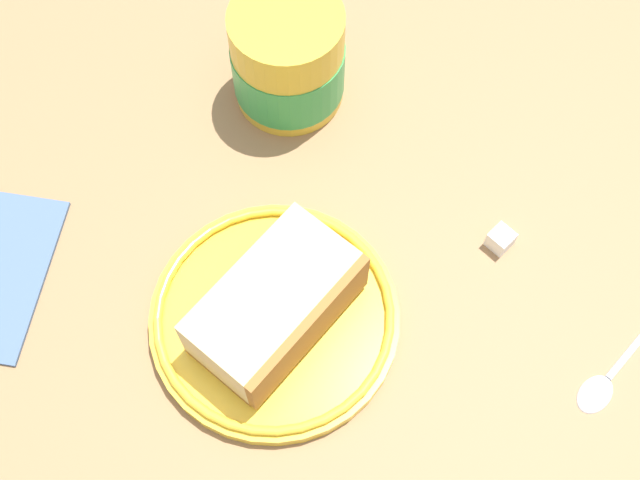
% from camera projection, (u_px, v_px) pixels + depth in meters
% --- Properties ---
extents(ground_plane, '(1.24, 1.24, 0.02)m').
position_uv_depth(ground_plane, '(321.00, 238.00, 0.60)').
color(ground_plane, '#936D47').
extents(small_plate, '(0.17, 0.17, 0.02)m').
position_uv_depth(small_plate, '(275.00, 317.00, 0.55)').
color(small_plate, yellow).
rests_on(small_plate, ground_plane).
extents(cake_slice, '(0.13, 0.12, 0.05)m').
position_uv_depth(cake_slice, '(276.00, 306.00, 0.53)').
color(cake_slice, '#9E662D').
rests_on(cake_slice, small_plate).
extents(tea_mug, '(0.11, 0.08, 0.09)m').
position_uv_depth(tea_mug, '(288.00, 58.00, 0.61)').
color(tea_mug, gold).
rests_on(tea_mug, ground_plane).
extents(teaspoon, '(0.09, 0.09, 0.01)m').
position_uv_depth(teaspoon, '(613.00, 373.00, 0.54)').
color(teaspoon, silver).
rests_on(teaspoon, ground_plane).
extents(sugar_cube, '(0.02, 0.02, 0.02)m').
position_uv_depth(sugar_cube, '(501.00, 239.00, 0.58)').
color(sugar_cube, white).
rests_on(sugar_cube, ground_plane).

